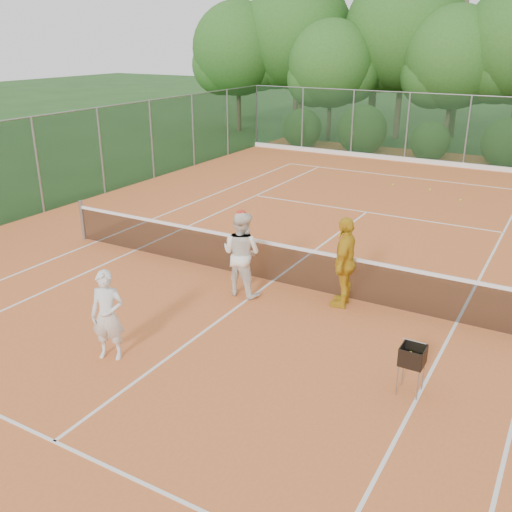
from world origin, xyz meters
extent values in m
plane|color=#1E4317|center=(0.00, 0.00, 0.00)|extent=(120.00, 120.00, 0.00)
cube|color=orange|center=(0.00, 0.00, 0.01)|extent=(18.00, 36.00, 0.02)
cylinder|color=gray|center=(-5.94, 0.00, 0.57)|extent=(0.10, 0.10, 1.10)
cube|color=black|center=(0.00, 0.00, 0.48)|extent=(11.87, 0.03, 0.86)
cube|color=white|center=(0.00, 0.00, 0.95)|extent=(11.87, 0.04, 0.07)
imported|color=silver|center=(-0.88, -4.31, 0.83)|extent=(0.70, 0.58, 1.62)
imported|color=white|center=(-0.27, -0.90, 0.95)|extent=(0.94, 0.75, 1.87)
ellipsoid|color=red|center=(-0.27, -0.90, 1.85)|extent=(0.22, 0.22, 0.14)
imported|color=gold|center=(1.85, -0.32, 0.98)|extent=(0.61, 1.18, 1.92)
cylinder|color=gray|center=(3.79, -2.93, 0.28)|extent=(0.02, 0.02, 0.52)
cylinder|color=gray|center=(4.11, -2.61, 0.28)|extent=(0.02, 0.02, 0.52)
cube|color=black|center=(3.95, -2.77, 0.69)|extent=(0.36, 0.36, 0.30)
sphere|color=#D7EB36|center=(1.07, 10.22, 0.05)|extent=(0.07, 0.07, 0.07)
sphere|color=#CBEC37|center=(-0.34, 10.29, 0.05)|extent=(0.07, 0.07, 0.07)
sphere|color=#D0D732|center=(2.33, 9.29, 0.05)|extent=(0.07, 0.07, 0.07)
cube|color=white|center=(0.00, 11.88, 0.02)|extent=(11.03, 0.06, 0.01)
cube|color=white|center=(-5.49, 0.00, 0.02)|extent=(0.06, 23.77, 0.01)
cube|color=white|center=(-4.11, 0.00, 0.02)|extent=(0.06, 23.77, 0.01)
cube|color=white|center=(4.11, 0.00, 0.02)|extent=(0.06, 23.77, 0.01)
cube|color=white|center=(0.00, 6.40, 0.02)|extent=(8.23, 0.06, 0.01)
cube|color=white|center=(0.00, -6.40, 0.02)|extent=(8.23, 0.06, 0.01)
cube|color=white|center=(0.00, 0.00, 0.02)|extent=(0.06, 12.80, 0.01)
cube|color=#19381E|center=(0.00, 15.00, 1.52)|extent=(18.00, 0.02, 3.00)
cylinder|color=gray|center=(-9.00, 15.00, 1.52)|extent=(0.07, 0.07, 3.00)
cylinder|color=gray|center=(-9.00, 15.00, 1.52)|extent=(0.07, 0.07, 3.00)
cylinder|color=brown|center=(-12.50, 19.00, 1.88)|extent=(0.26, 0.26, 3.75)
sphere|color=#28551C|center=(-12.50, 19.00, 4.65)|extent=(5.25, 5.25, 5.25)
cylinder|color=brown|center=(-9.50, 20.50, 2.20)|extent=(0.30, 0.30, 4.40)
sphere|color=#28551C|center=(-9.50, 20.50, 5.46)|extent=(6.16, 6.16, 6.16)
cylinder|color=brown|center=(-6.50, 18.50, 1.60)|extent=(0.22, 0.22, 3.20)
sphere|color=#28551C|center=(-6.50, 18.50, 3.97)|extent=(4.48, 4.48, 4.48)
cylinder|color=brown|center=(-3.50, 21.00, 2.25)|extent=(0.31, 0.31, 4.50)
sphere|color=#28551C|center=(-3.50, 21.00, 5.58)|extent=(6.30, 6.30, 6.30)
cylinder|color=brown|center=(-0.50, 19.50, 1.75)|extent=(0.24, 0.24, 3.50)
sphere|color=#28551C|center=(-0.50, 19.50, 4.34)|extent=(4.90, 4.90, 4.90)
cone|color=brown|center=(-10.00, 22.00, 6.50)|extent=(0.44, 0.44, 13.00)
cone|color=brown|center=(-5.00, 21.00, 5.50)|extent=(0.44, 0.44, 11.00)
camera|label=1|loc=(5.65, -10.61, 5.28)|focal=40.00mm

